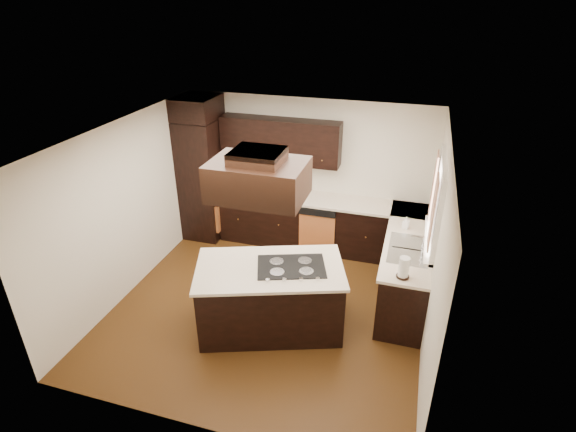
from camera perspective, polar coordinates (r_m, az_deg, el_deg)
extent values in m
cube|color=brown|center=(6.55, -2.38, -11.28)|extent=(4.20, 4.20, 0.02)
cube|color=white|center=(5.37, -2.90, 10.34)|extent=(4.20, 4.20, 0.02)
cube|color=silver|center=(7.69, 2.51, 5.67)|extent=(4.20, 0.02, 2.50)
cube|color=silver|center=(4.27, -12.12, -14.61)|extent=(4.20, 0.02, 2.50)
cube|color=silver|center=(6.78, -19.74, 0.96)|extent=(0.02, 4.20, 2.50)
cube|color=silver|center=(5.61, 18.30, -4.42)|extent=(0.02, 4.20, 2.50)
cube|color=black|center=(8.00, -10.71, 4.62)|extent=(0.65, 0.75, 2.12)
cube|color=orange|center=(7.83, -8.45, 4.78)|extent=(0.05, 0.62, 0.78)
cube|color=black|center=(7.75, 2.07, -0.75)|extent=(2.93, 0.60, 0.88)
cube|color=black|center=(6.78, 14.73, -6.11)|extent=(0.60, 2.40, 0.88)
cube|color=beige|center=(7.53, 2.10, 2.30)|extent=(2.93, 0.63, 0.04)
cube|color=beige|center=(6.55, 15.06, -2.72)|extent=(0.63, 2.40, 0.04)
cube|color=black|center=(7.45, -1.00, 9.55)|extent=(2.00, 0.34, 0.72)
cube|color=orange|center=(7.46, 3.67, -2.36)|extent=(0.60, 0.05, 0.72)
cube|color=white|center=(5.91, 18.48, 1.63)|extent=(0.06, 1.32, 1.12)
cube|color=white|center=(5.92, 18.75, 1.60)|extent=(0.00, 1.20, 1.00)
cube|color=#FEE2C6|center=(5.51, 17.94, 0.39)|extent=(0.02, 0.34, 0.90)
cube|color=#FEE2C6|center=(6.28, 18.00, 3.69)|extent=(0.02, 0.34, 0.90)
cube|color=silver|center=(6.24, 15.05, -4.08)|extent=(0.52, 0.84, 0.01)
cube|color=black|center=(5.94, -2.25, -10.39)|extent=(2.01, 1.51, 0.88)
cube|color=beige|center=(5.67, -2.33, -6.70)|extent=(2.09, 1.59, 0.04)
cube|color=black|center=(5.67, 0.42, -6.41)|extent=(0.98, 0.81, 0.01)
cube|color=black|center=(4.96, -3.80, 4.61)|extent=(1.05, 0.72, 0.42)
cube|color=black|center=(4.87, -3.90, 7.60)|extent=(0.55, 0.50, 0.13)
cylinder|color=silver|center=(7.72, -5.01, 3.42)|extent=(0.15, 0.15, 0.10)
cone|color=silver|center=(7.65, -5.06, 4.65)|extent=(0.13, 0.13, 0.26)
cube|color=black|center=(7.62, -2.92, 4.06)|extent=(0.39, 0.21, 0.32)
imported|color=white|center=(7.86, -6.06, 3.64)|extent=(0.30, 0.30, 0.06)
imported|color=white|center=(6.71, 14.75, -0.84)|extent=(0.10, 0.11, 0.18)
cylinder|color=white|center=(5.58, 14.49, -6.38)|extent=(0.14, 0.14, 0.28)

